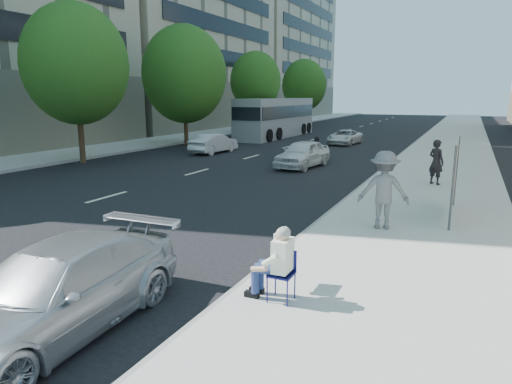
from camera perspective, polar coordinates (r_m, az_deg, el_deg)
The scene contains 18 objects.
ground at distance 11.91m, azimuth -1.41°, elevation -5.44°, with size 160.00×160.00×0.00m, color black.
near_sidewalk at distance 30.39m, azimuth 22.88°, elevation 4.46°, with size 5.00×120.00×0.15m, color #AEABA3.
far_sidewalk at distance 37.39m, azimuth -10.90°, elevation 6.42°, with size 4.50×120.00×0.15m, color #AEABA3.
far_bldg_north at distance 80.91m, azimuth -0.98°, elevation 19.41°, with size 22.00×28.00×28.00m, color tan.
tree_far_b at distance 26.16m, azimuth -21.63°, elevation 14.61°, with size 5.40×5.40×8.24m.
tree_far_c at distance 33.88m, azimuth -8.95°, elevation 14.32°, with size 6.00×6.00×8.47m.
tree_far_d at distance 44.36m, azimuth -0.06°, elevation 13.70°, with size 4.80×4.80×7.65m.
tree_far_e at distance 57.34m, azimuth 6.03°, elevation 13.15°, with size 5.40×5.40×7.89m.
seated_protester at distance 7.78m, azimuth 2.51°, elevation -8.30°, with size 0.83×1.11×1.31m.
jogger at distance 12.26m, azimuth 15.67°, elevation 0.24°, with size 1.31×0.75×2.03m, color slate.
pedestrian_woman at distance 19.08m, azimuth 21.60°, elevation 3.50°, with size 0.64×0.42×1.76m, color black.
protest_banner at distance 14.04m, azimuth 23.54°, elevation 2.11°, with size 0.08×3.06×2.20m.
parked_sedan at distance 7.69m, azimuth -23.77°, elevation -11.21°, with size 1.89×4.64×1.35m, color #ADB0B5.
white_sedan_near at distance 23.15m, azimuth 5.85°, elevation 4.78°, with size 1.61×4.01×1.37m, color silver.
white_sedan_mid at distance 28.93m, azimuth -5.31°, elevation 6.09°, with size 1.30×3.73×1.23m, color silver.
white_sedan_far at distance 34.59m, azimuth 11.06°, elevation 6.74°, with size 1.75×3.80×1.06m, color silver.
motorcycle at distance 24.72m, azimuth 7.64°, elevation 5.08°, with size 0.76×2.05×1.42m.
bus at distance 40.24m, azimuth 2.58°, elevation 9.23°, with size 2.76×12.07×3.30m.
Camera 1 is at (5.06, -10.17, 3.57)m, focal length 32.00 mm.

